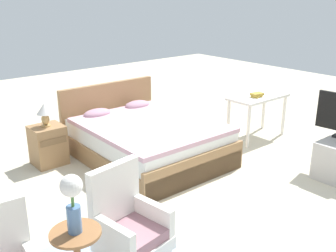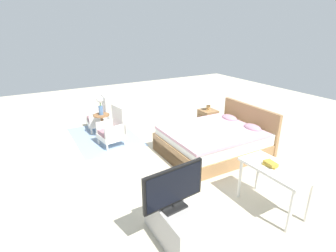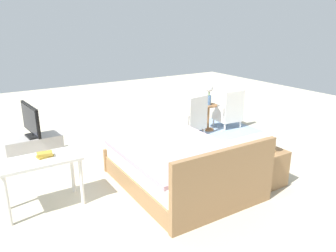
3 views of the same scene
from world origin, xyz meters
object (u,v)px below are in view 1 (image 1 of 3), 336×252
(bed, at_px, (145,139))
(book_stack, at_px, (257,95))
(flower_vase, at_px, (72,198))
(table_lamp, at_px, (45,111))
(vanity_desk, at_px, (258,102))
(armchair_by_window_right, at_px, (128,226))
(nightstand, at_px, (48,145))

(bed, relative_size, book_stack, 9.95)
(flower_vase, relative_size, book_stack, 2.16)
(book_stack, bearing_deg, table_lamp, 157.92)
(table_lamp, bearing_deg, book_stack, -22.08)
(bed, relative_size, flower_vase, 4.61)
(flower_vase, xyz_separation_m, book_stack, (3.98, 1.40, -0.15))
(bed, relative_size, vanity_desk, 2.11)
(armchair_by_window_right, distance_m, flower_vase, 0.77)
(bed, distance_m, armchair_by_window_right, 2.39)
(book_stack, bearing_deg, bed, 164.25)
(armchair_by_window_right, relative_size, vanity_desk, 0.88)
(armchair_by_window_right, relative_size, nightstand, 1.62)
(nightstand, distance_m, vanity_desk, 3.39)
(flower_vase, bearing_deg, vanity_desk, 19.40)
(nightstand, xyz_separation_m, table_lamp, (0.00, 0.00, 0.50))
(vanity_desk, bearing_deg, nightstand, 158.93)
(bed, bearing_deg, nightstand, 148.98)
(nightstand, relative_size, book_stack, 2.57)
(table_lamp, distance_m, vanity_desk, 3.37)
(bed, bearing_deg, armchair_by_window_right, -130.29)
(armchair_by_window_right, distance_m, vanity_desk, 3.76)
(armchair_by_window_right, xyz_separation_m, flower_vase, (-0.55, -0.10, 0.53))
(armchair_by_window_right, relative_size, table_lamp, 2.79)
(bed, bearing_deg, vanity_desk, -14.28)
(nightstand, distance_m, book_stack, 3.34)
(armchair_by_window_right, xyz_separation_m, table_lamp, (0.36, 2.54, 0.40))
(bed, xyz_separation_m, book_stack, (1.88, -0.53, 0.46))
(bed, bearing_deg, table_lamp, 148.96)
(flower_vase, bearing_deg, bed, 42.60)
(vanity_desk, bearing_deg, table_lamp, 158.92)
(flower_vase, distance_m, book_stack, 4.22)
(bed, xyz_separation_m, armchair_by_window_right, (-1.55, -1.83, 0.09))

